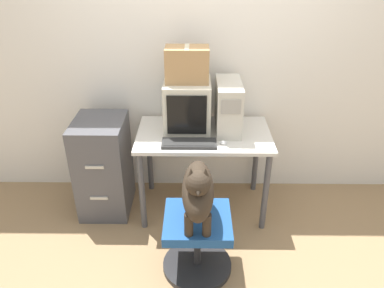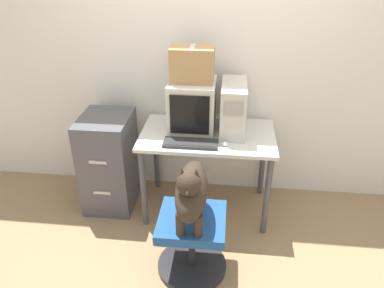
% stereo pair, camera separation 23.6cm
% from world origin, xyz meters
% --- Properties ---
extents(ground_plane, '(12.00, 12.00, 0.00)m').
position_xyz_m(ground_plane, '(0.00, 0.00, 0.00)').
color(ground_plane, '#937551').
extents(wall_back, '(8.00, 0.05, 2.60)m').
position_xyz_m(wall_back, '(0.00, 0.73, 1.30)').
color(wall_back, silver).
rests_on(wall_back, ground_plane).
extents(desk, '(1.11, 0.66, 0.77)m').
position_xyz_m(desk, '(0.00, 0.33, 0.66)').
color(desk, silver).
rests_on(desk, ground_plane).
extents(crt_monitor, '(0.38, 0.40, 0.42)m').
position_xyz_m(crt_monitor, '(-0.14, 0.42, 0.98)').
color(crt_monitor, beige).
rests_on(crt_monitor, desk).
extents(pc_tower, '(0.20, 0.46, 0.41)m').
position_xyz_m(pc_tower, '(0.20, 0.41, 0.97)').
color(pc_tower, beige).
rests_on(pc_tower, desk).
extents(keyboard, '(0.43, 0.16, 0.03)m').
position_xyz_m(keyboard, '(-0.12, 0.13, 0.78)').
color(keyboard, '#2D2D2D').
rests_on(keyboard, desk).
extents(computer_mouse, '(0.06, 0.04, 0.03)m').
position_xyz_m(computer_mouse, '(0.15, 0.13, 0.78)').
color(computer_mouse, silver).
rests_on(computer_mouse, desk).
extents(office_chair, '(0.52, 0.52, 0.48)m').
position_xyz_m(office_chair, '(-0.05, -0.40, 0.26)').
color(office_chair, '#262628').
rests_on(office_chair, ground_plane).
extents(dog, '(0.21, 0.56, 0.51)m').
position_xyz_m(dog, '(-0.05, -0.44, 0.74)').
color(dog, '#33281E').
rests_on(dog, office_chair).
extents(filing_cabinet, '(0.42, 0.52, 0.87)m').
position_xyz_m(filing_cabinet, '(-0.87, 0.33, 0.44)').
color(filing_cabinet, '#4C4C51').
rests_on(filing_cabinet, ground_plane).
extents(cardboard_box, '(0.34, 0.21, 0.28)m').
position_xyz_m(cardboard_box, '(-0.14, 0.43, 1.32)').
color(cardboard_box, '#A87F51').
rests_on(cardboard_box, crt_monitor).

